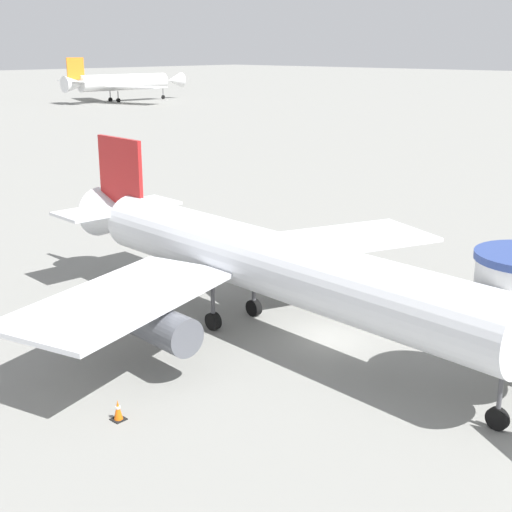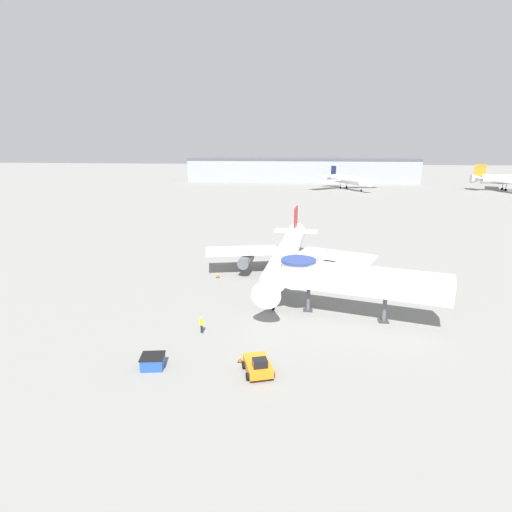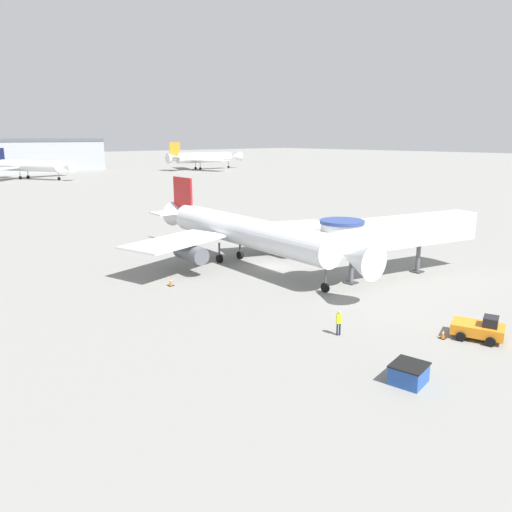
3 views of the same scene
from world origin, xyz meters
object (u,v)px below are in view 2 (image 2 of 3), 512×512
at_px(service_container_blue, 153,362).
at_px(traffic_cone_apron_front, 240,359).
at_px(main_airplane, 287,253).
at_px(background_jet_navy_tail, 346,179).
at_px(pushback_tug_orange, 258,366).
at_px(background_jet_orange_tail, 512,179).
at_px(traffic_cone_port_wing, 218,275).
at_px(ground_crew_marshaller, 202,324).
at_px(jet_bridge, 349,279).

height_order(service_container_blue, traffic_cone_apron_front, service_container_blue).
bearing_deg(main_airplane, background_jet_navy_tail, 85.15).
xyz_separation_m(pushback_tug_orange, service_container_blue, (-9.31, -0.24, -0.16)).
distance_m(traffic_cone_apron_front, background_jet_orange_tail, 184.56).
bearing_deg(traffic_cone_apron_front, pushback_tug_orange, -41.96).
bearing_deg(main_airplane, traffic_cone_port_wing, -167.43).
bearing_deg(traffic_cone_apron_front, background_jet_navy_tail, 81.58).
distance_m(traffic_cone_port_wing, ground_crew_marshaller, 18.32).
height_order(jet_bridge, service_container_blue, jet_bridge).
distance_m(ground_crew_marshaller, background_jet_orange_tail, 182.71).
distance_m(main_airplane, background_jet_navy_tail, 133.02).
bearing_deg(pushback_tug_orange, main_airplane, 68.79).
bearing_deg(main_airplane, jet_bridge, -56.30).
bearing_deg(background_jet_orange_tail, ground_crew_marshaller, 150.32).
bearing_deg(ground_crew_marshaller, traffic_cone_port_wing, 128.33).
bearing_deg(background_jet_navy_tail, background_jet_orange_tail, -24.40).
xyz_separation_m(jet_bridge, traffic_cone_port_wing, (-17.79, 11.89, -4.12)).
distance_m(jet_bridge, ground_crew_marshaller, 17.04).
height_order(jet_bridge, ground_crew_marshaller, jet_bridge).
bearing_deg(jet_bridge, pushback_tug_orange, -109.33).
distance_m(jet_bridge, service_container_blue, 22.78).
bearing_deg(pushback_tug_orange, jet_bridge, 37.53).
bearing_deg(traffic_cone_apron_front, service_container_blue, -165.74).
relative_size(traffic_cone_port_wing, background_jet_orange_tail, 0.02).
xyz_separation_m(jet_bridge, ground_crew_marshaller, (-15.46, -6.27, -3.47)).
height_order(background_jet_navy_tail, background_jet_orange_tail, background_jet_orange_tail).
bearing_deg(jet_bridge, service_container_blue, -129.23).
height_order(traffic_cone_port_wing, ground_crew_marshaller, ground_crew_marshaller).
xyz_separation_m(ground_crew_marshaller, background_jet_navy_tail, (28.09, 151.15, 3.33)).
relative_size(traffic_cone_apron_front, background_jet_orange_tail, 0.02).
height_order(pushback_tug_orange, traffic_cone_apron_front, pushback_tug_orange).
xyz_separation_m(main_airplane, traffic_cone_port_wing, (-10.12, -1.54, -3.31)).
relative_size(main_airplane, background_jet_navy_tail, 1.00).
xyz_separation_m(jet_bridge, background_jet_navy_tail, (12.63, 144.88, -0.14)).
xyz_separation_m(service_container_blue, traffic_cone_port_wing, (0.20, 25.28, -0.17)).
xyz_separation_m(main_airplane, traffic_cone_apron_front, (-2.86, -24.92, -3.39)).
relative_size(main_airplane, background_jet_orange_tail, 0.91).
height_order(ground_crew_marshaller, background_jet_navy_tail, background_jet_navy_tail).
bearing_deg(background_jet_orange_tail, traffic_cone_apron_front, 152.49).
height_order(pushback_tug_orange, ground_crew_marshaller, ground_crew_marshaller).
height_order(jet_bridge, traffic_cone_port_wing, jet_bridge).
xyz_separation_m(background_jet_navy_tail, background_jet_orange_tail, (71.26, 2.14, 0.57)).
distance_m(pushback_tug_orange, traffic_cone_apron_front, 2.52).
bearing_deg(ground_crew_marshaller, main_airplane, 99.45).
bearing_deg(pushback_tug_orange, ground_crew_marshaller, 115.49).
distance_m(traffic_cone_port_wing, background_jet_orange_tail, 169.17).
bearing_deg(pushback_tug_orange, background_jet_orange_tail, 40.94).
relative_size(traffic_cone_port_wing, ground_crew_marshaller, 0.46).
bearing_deg(background_jet_navy_tail, main_airplane, -124.90).
bearing_deg(jet_bridge, ground_crew_marshaller, -143.81).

